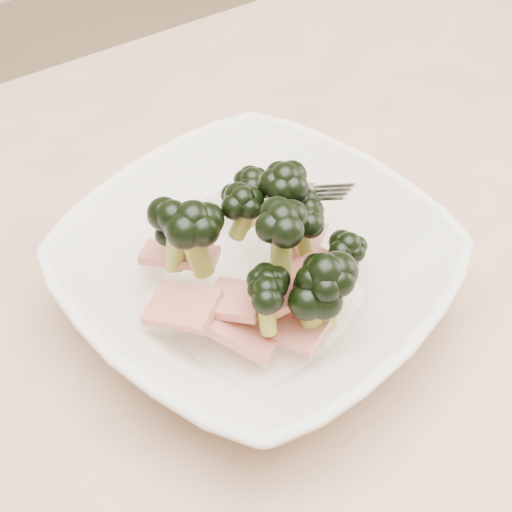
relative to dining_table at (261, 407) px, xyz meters
name	(u,v)px	position (x,y,z in m)	size (l,w,h in m)	color
dining_table	(261,407)	(0.00, 0.00, 0.00)	(1.20, 0.80, 0.75)	tan
broccoli_dish	(257,269)	(0.01, 0.03, 0.14)	(0.31, 0.31, 0.12)	beige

